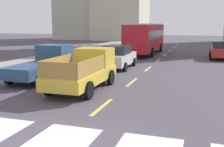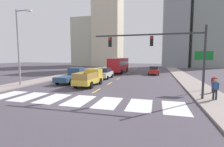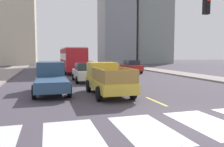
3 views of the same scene
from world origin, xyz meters
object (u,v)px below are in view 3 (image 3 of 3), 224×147
at_px(pickup_dark, 51,79).
at_px(sedan_far, 85,72).
at_px(city_bus, 72,58).
at_px(sedan_mid, 131,66).
at_px(pickup_stakebed, 107,79).

relative_size(pickup_dark, sedan_far, 1.18).
height_order(pickup_dark, city_bus, city_bus).
xyz_separation_m(pickup_dark, sedan_mid, (10.78, 13.45, -0.06)).
distance_m(pickup_dark, city_bus, 16.07).
bearing_deg(city_bus, sedan_mid, -16.29).
height_order(city_bus, sedan_far, city_bus).
relative_size(pickup_stakebed, sedan_far, 1.18).
xyz_separation_m(pickup_dark, city_bus, (3.11, 15.74, 1.03)).
distance_m(pickup_stakebed, city_bus, 17.36).
height_order(pickup_stakebed, sedan_mid, pickup_stakebed).
xyz_separation_m(pickup_stakebed, sedan_mid, (7.42, 15.04, -0.08)).
bearing_deg(sedan_far, pickup_stakebed, -89.77).
distance_m(city_bus, sedan_far, 10.64).
bearing_deg(sedan_mid, pickup_dark, -127.65).
bearing_deg(sedan_mid, pickup_stakebed, -115.19).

